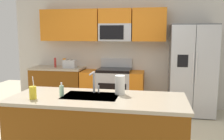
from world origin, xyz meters
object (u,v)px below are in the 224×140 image
object	(u,v)px
refrigerator	(192,70)
pepper_mill	(55,63)
toaster	(70,64)
sink_faucet	(94,80)
range_oven	(113,89)
soap_dispenser	(62,91)
drink_cup_yellow	(33,93)
paper_towel_roll	(120,85)
bottle_orange	(64,63)

from	to	relation	value
refrigerator	pepper_mill	xyz separation A→B (m)	(-3.00, 0.07, 0.08)
toaster	refrigerator	bearing A→B (deg)	-0.42
sink_faucet	refrigerator	bearing A→B (deg)	55.41
pepper_mill	range_oven	bearing A→B (deg)	0.11
toaster	soap_dispenser	world-z (taller)	toaster
drink_cup_yellow	paper_towel_roll	world-z (taller)	drink_cup_yellow
soap_dispenser	drink_cup_yellow	bearing A→B (deg)	-145.40
toaster	paper_towel_roll	bearing A→B (deg)	-56.28
range_oven	bottle_orange	world-z (taller)	bottle_orange
paper_towel_roll	sink_faucet	bearing A→B (deg)	-179.63
paper_towel_roll	range_oven	bearing A→B (deg)	102.34
range_oven	pepper_mill	world-z (taller)	pepper_mill
refrigerator	pepper_mill	distance (m)	3.00
refrigerator	toaster	bearing A→B (deg)	179.58
range_oven	toaster	world-z (taller)	range_oven
pepper_mill	drink_cup_yellow	world-z (taller)	drink_cup_yellow
toaster	pepper_mill	bearing A→B (deg)	172.22
sink_faucet	soap_dispenser	distance (m)	0.43
range_oven	refrigerator	size ratio (longest dim) A/B	0.74
refrigerator	sink_faucet	xyz separation A→B (m)	(-1.51, -2.18, 0.14)
range_oven	paper_towel_roll	world-z (taller)	paper_towel_roll
toaster	soap_dispenser	xyz separation A→B (m)	(0.78, -2.42, -0.02)
pepper_mill	paper_towel_roll	world-z (taller)	paper_towel_roll
toaster	paper_towel_roll	distance (m)	2.65
drink_cup_yellow	soap_dispenser	bearing A→B (deg)	34.60
drink_cup_yellow	paper_towel_roll	xyz separation A→B (m)	(0.97, 0.41, 0.04)
pepper_mill	drink_cup_yellow	bearing A→B (deg)	-72.05
range_oven	drink_cup_yellow	world-z (taller)	drink_cup_yellow
pepper_mill	soap_dispenser	distance (m)	2.72
toaster	bottle_orange	bearing A→B (deg)	148.34
pepper_mill	paper_towel_roll	bearing A→B (deg)	-50.81
soap_dispenser	range_oven	bearing A→B (deg)	85.37
refrigerator	sink_faucet	bearing A→B (deg)	-124.59
toaster	sink_faucet	xyz separation A→B (m)	(1.13, -2.20, 0.08)
soap_dispenser	paper_towel_roll	world-z (taller)	paper_towel_roll
toaster	drink_cup_yellow	world-z (taller)	drink_cup_yellow
paper_towel_roll	soap_dispenser	bearing A→B (deg)	-162.40
drink_cup_yellow	soap_dispenser	xyz separation A→B (m)	(0.28, 0.19, -0.01)
toaster	soap_dispenser	bearing A→B (deg)	-72.24
pepper_mill	sink_faucet	xyz separation A→B (m)	(1.50, -2.25, 0.06)
toaster	drink_cup_yellow	distance (m)	2.66
range_oven	toaster	distance (m)	1.12
sink_faucet	drink_cup_yellow	world-z (taller)	sink_faucet
sink_faucet	pepper_mill	bearing A→B (deg)	123.59
range_oven	pepper_mill	size ratio (longest dim) A/B	6.27
pepper_mill	sink_faucet	bearing A→B (deg)	-56.41
bottle_orange	paper_towel_roll	size ratio (longest dim) A/B	0.85
toaster	drink_cup_yellow	xyz separation A→B (m)	(0.50, -2.61, -0.01)
refrigerator	soap_dispenser	bearing A→B (deg)	-127.77
pepper_mill	bottle_orange	world-z (taller)	pepper_mill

